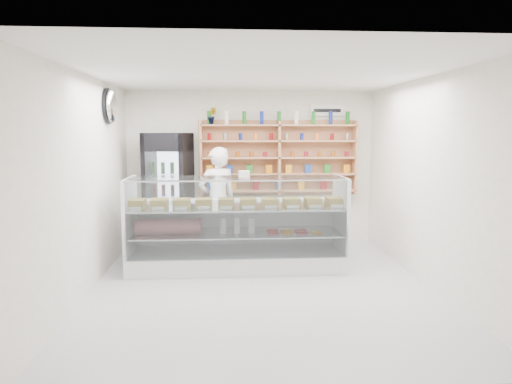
{
  "coord_description": "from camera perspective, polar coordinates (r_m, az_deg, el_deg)",
  "views": [
    {
      "loc": [
        -0.47,
        -5.88,
        2.08
      ],
      "look_at": [
        -0.01,
        0.9,
        1.17
      ],
      "focal_mm": 32.0,
      "sensor_mm": 36.0,
      "label": 1
    }
  ],
  "objects": [
    {
      "name": "potted_plant",
      "position": [
        8.23,
        -5.55,
        9.45
      ],
      "size": [
        0.18,
        0.15,
        0.3
      ],
      "primitive_type": "imported",
      "rotation": [
        0.0,
        0.0,
        0.12
      ],
      "color": "#1E6626",
      "rests_on": "wall_shelving"
    },
    {
      "name": "wall_shelving",
      "position": [
        8.29,
        2.86,
        4.28
      ],
      "size": [
        2.84,
        0.28,
        1.33
      ],
      "color": "tan",
      "rests_on": "back_wall"
    },
    {
      "name": "wall_sign",
      "position": [
        8.57,
        8.88,
        10.03
      ],
      "size": [
        0.62,
        0.03,
        0.2
      ],
      "primitive_type": "cube",
      "color": "white",
      "rests_on": "back_wall"
    },
    {
      "name": "drinks_cooler",
      "position": [
        8.15,
        -10.81,
        0.08
      ],
      "size": [
        0.86,
        0.84,
        2.05
      ],
      "rotation": [
        0.0,
        0.0,
        -0.19
      ],
      "color": "black",
      "rests_on": "floor"
    },
    {
      "name": "shop_worker",
      "position": [
        7.73,
        -4.83,
        -1.1
      ],
      "size": [
        0.78,
        0.66,
        1.82
      ],
      "primitive_type": "imported",
      "rotation": [
        0.0,
        0.0,
        3.55
      ],
      "color": "silver",
      "rests_on": "floor"
    },
    {
      "name": "display_counter",
      "position": [
        6.98,
        -2.37,
        -6.47
      ],
      "size": [
        3.22,
        0.96,
        1.4
      ],
      "color": "white",
      "rests_on": "floor"
    },
    {
      "name": "room",
      "position": [
        5.94,
        0.69,
        1.07
      ],
      "size": [
        5.0,
        5.0,
        5.0
      ],
      "color": "#ACABB0",
      "rests_on": "ground"
    },
    {
      "name": "security_mirror",
      "position": [
        7.3,
        -17.63,
        10.2
      ],
      "size": [
        0.15,
        0.5,
        0.5
      ],
      "primitive_type": "ellipsoid",
      "color": "silver",
      "rests_on": "left_wall"
    }
  ]
}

